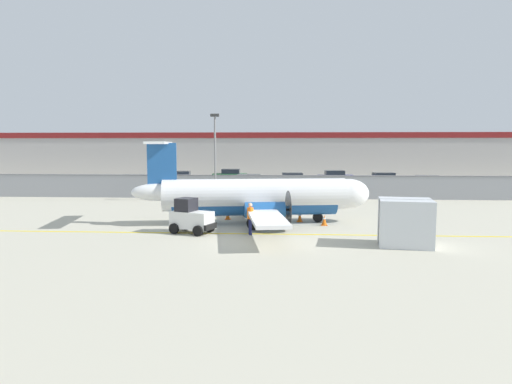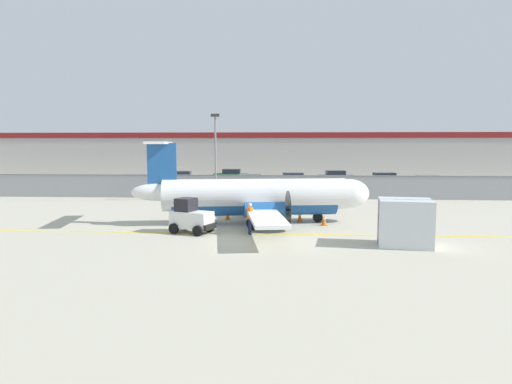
{
  "view_description": "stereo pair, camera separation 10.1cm",
  "coord_description": "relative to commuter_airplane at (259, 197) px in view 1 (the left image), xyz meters",
  "views": [
    {
      "loc": [
        0.98,
        -21.94,
        4.76
      ],
      "look_at": [
        -0.73,
        6.34,
        1.8
      ],
      "focal_mm": 32.0,
      "sensor_mm": 36.0,
      "label": 1
    },
    {
      "loc": [
        1.08,
        -21.94,
        4.76
      ],
      "look_at": [
        -0.73,
        6.34,
        1.8
      ],
      "focal_mm": 32.0,
      "sensor_mm": 36.0,
      "label": 2
    }
  ],
  "objects": [
    {
      "name": "parked_car_4",
      "position": [
        2.52,
        22.32,
        -0.71
      ],
      "size": [
        4.29,
        2.2,
        1.58
      ],
      "rotation": [
        0.0,
        0.0,
        0.06
      ],
      "color": "#19662D",
      "rests_on": "parking_lot_strip"
    },
    {
      "name": "apron_light_pole",
      "position": [
        -4.21,
        10.26,
        2.7
      ],
      "size": [
        0.7,
        0.3,
        7.27
      ],
      "color": "slate",
      "rests_on": "ground"
    },
    {
      "name": "parked_car_6",
      "position": [
        12.29,
        23.26,
        -0.71
      ],
      "size": [
        4.32,
        2.25,
        1.58
      ],
      "rotation": [
        0.0,
        0.0,
        3.22
      ],
      "color": "#B28C19",
      "rests_on": "parking_lot_strip"
    },
    {
      "name": "ground_plane",
      "position": [
        0.48,
        -3.37,
        -1.6
      ],
      "size": [
        140.0,
        140.0,
        0.01
      ],
      "color": "#B2AD99"
    },
    {
      "name": "parked_car_5",
      "position": [
        7.64,
        27.19,
        -0.71
      ],
      "size": [
        4.31,
        2.24,
        1.58
      ],
      "rotation": [
        0.0,
        0.0,
        0.07
      ],
      "color": "navy",
      "rests_on": "parking_lot_strip"
    },
    {
      "name": "traffic_cone_far_left",
      "position": [
        2.48,
        0.64,
        -1.29
      ],
      "size": [
        0.36,
        0.36,
        0.64
      ],
      "color": "orange",
      "rests_on": "ground"
    },
    {
      "name": "baggage_tug",
      "position": [
        -3.5,
        -3.31,
        -0.75
      ],
      "size": [
        2.57,
        2.04,
        1.88
      ],
      "rotation": [
        0.0,
        0.0,
        -0.38
      ],
      "color": "silver",
      "rests_on": "ground"
    },
    {
      "name": "parked_car_1",
      "position": [
        -10.6,
        24.8,
        -0.71
      ],
      "size": [
        4.32,
        2.27,
        1.58
      ],
      "rotation": [
        0.0,
        0.0,
        3.22
      ],
      "color": "gray",
      "rests_on": "parking_lot_strip"
    },
    {
      "name": "traffic_cone_near_left",
      "position": [
        3.88,
        -0.55,
        -1.29
      ],
      "size": [
        0.36,
        0.36,
        0.64
      ],
      "color": "orange",
      "rests_on": "ground"
    },
    {
      "name": "perimeter_fence",
      "position": [
        0.48,
        12.63,
        -0.49
      ],
      "size": [
        98.0,
        0.1,
        2.1
      ],
      "color": "gray",
      "rests_on": "ground"
    },
    {
      "name": "parked_car_2",
      "position": [
        -5.26,
        29.52,
        -0.71
      ],
      "size": [
        4.2,
        2.0,
        1.58
      ],
      "rotation": [
        0.0,
        0.0,
        3.14
      ],
      "color": "#19662D",
      "rests_on": "parking_lot_strip"
    },
    {
      "name": "commuter_airplane",
      "position": [
        0.0,
        0.0,
        0.0
      ],
      "size": [
        14.43,
        16.06,
        4.92
      ],
      "rotation": [
        0.0,
        0.0,
        0.15
      ],
      "color": "white",
      "rests_on": "ground"
    },
    {
      "name": "parked_car_0",
      "position": [
        -13.89,
        18.18,
        -0.71
      ],
      "size": [
        4.23,
        2.06,
        1.58
      ],
      "rotation": [
        0.0,
        0.0,
        0.02
      ],
      "color": "silver",
      "rests_on": "parking_lot_strip"
    },
    {
      "name": "cargo_container",
      "position": [
        7.2,
        -5.75,
        -0.5
      ],
      "size": [
        2.66,
        2.32,
        2.2
      ],
      "rotation": [
        0.0,
        0.0,
        -0.14
      ],
      "color": "silver",
      "rests_on": "ground"
    },
    {
      "name": "background_building",
      "position": [
        0.48,
        42.61,
        1.66
      ],
      "size": [
        91.0,
        8.1,
        6.5
      ],
      "color": "#BCB7B2",
      "rests_on": "ground"
    },
    {
      "name": "parking_lot_strip",
      "position": [
        0.48,
        24.13,
        -1.54
      ],
      "size": [
        98.0,
        17.0,
        0.12
      ],
      "color": "#38383A",
      "rests_on": "ground"
    },
    {
      "name": "parked_car_7",
      "position": [
        15.92,
        18.59,
        -0.71
      ],
      "size": [
        4.23,
        2.06,
        1.58
      ],
      "rotation": [
        0.0,
        0.0,
        0.02
      ],
      "color": "#B28C19",
      "rests_on": "parking_lot_strip"
    },
    {
      "name": "ground_crew_worker",
      "position": [
        -0.28,
        -3.59,
        -0.65
      ],
      "size": [
        0.4,
        0.55,
        1.7
      ],
      "rotation": [
        0.0,
        0.0,
        0.19
      ],
      "color": "#191E4C",
      "rests_on": "ground"
    },
    {
      "name": "parked_car_3",
      "position": [
        -2.24,
        19.41,
        -0.71
      ],
      "size": [
        4.36,
        2.36,
        1.58
      ],
      "rotation": [
        0.0,
        0.0,
        3.03
      ],
      "color": "black",
      "rests_on": "parking_lot_strip"
    },
    {
      "name": "traffic_cone_near_right",
      "position": [
        -2.09,
        1.29,
        -1.29
      ],
      "size": [
        0.36,
        0.36,
        0.64
      ],
      "color": "orange",
      "rests_on": "ground"
    }
  ]
}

